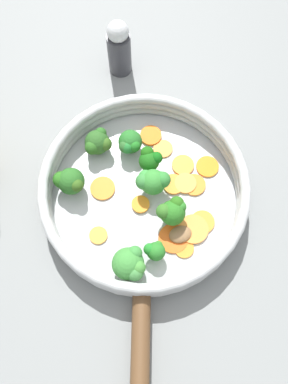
# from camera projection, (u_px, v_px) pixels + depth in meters

# --- Properties ---
(ground_plane) EXTENTS (4.00, 4.00, 0.00)m
(ground_plane) POSITION_uv_depth(u_px,v_px,m) (144.00, 197.00, 0.72)
(ground_plane) COLOR gray
(skillet) EXTENTS (0.31, 0.31, 0.01)m
(skillet) POSITION_uv_depth(u_px,v_px,m) (144.00, 196.00, 0.72)
(skillet) COLOR #B2B5B7
(skillet) RESTS_ON ground_plane
(skillet_rim_wall) EXTENTS (0.32, 0.32, 0.05)m
(skillet_rim_wall) POSITION_uv_depth(u_px,v_px,m) (144.00, 190.00, 0.69)
(skillet_rim_wall) COLOR #B7BABA
(skillet_rim_wall) RESTS_ON skillet
(skillet_handle) EXTENTS (0.13, 0.16, 0.03)m
(skillet_handle) POSITION_uv_depth(u_px,v_px,m) (140.00, 359.00, 0.62)
(skillet_handle) COLOR brown
(skillet_handle) RESTS_ON skillet
(skillet_rivet_left) EXTENTS (0.01, 0.01, 0.01)m
(skillet_rivet_left) POSITION_uv_depth(u_px,v_px,m) (111.00, 283.00, 0.66)
(skillet_rivet_left) COLOR #B6B9B3
(skillet_rivet_left) RESTS_ON skillet
(skillet_rivet_right) EXTENTS (0.01, 0.01, 0.01)m
(skillet_rivet_right) POSITION_uv_depth(u_px,v_px,m) (173.00, 284.00, 0.66)
(skillet_rivet_right) COLOR #B2B1B3
(skillet_rivet_right) RESTS_ON skillet
(carrot_slice_0) EXTENTS (0.05, 0.05, 0.00)m
(carrot_slice_0) POSITION_uv_depth(u_px,v_px,m) (194.00, 185.00, 0.72)
(carrot_slice_0) COLOR orange
(carrot_slice_0) RESTS_ON skillet
(carrot_slice_1) EXTENTS (0.05, 0.05, 0.01)m
(carrot_slice_1) POSITION_uv_depth(u_px,v_px,m) (151.00, 136.00, 0.75)
(carrot_slice_1) COLOR orange
(carrot_slice_1) RESTS_ON skillet
(carrot_slice_2) EXTENTS (0.06, 0.06, 0.00)m
(carrot_slice_2) POSITION_uv_depth(u_px,v_px,m) (103.00, 188.00, 0.72)
(carrot_slice_2) COLOR orange
(carrot_slice_2) RESTS_ON skillet
(carrot_slice_3) EXTENTS (0.05, 0.05, 0.01)m
(carrot_slice_3) POSITION_uv_depth(u_px,v_px,m) (174.00, 184.00, 0.72)
(carrot_slice_3) COLOR orange
(carrot_slice_3) RESTS_ON skillet
(carrot_slice_4) EXTENTS (0.05, 0.05, 0.00)m
(carrot_slice_4) POSITION_uv_depth(u_px,v_px,m) (207.00, 167.00, 0.73)
(carrot_slice_4) COLOR orange
(carrot_slice_4) RESTS_ON skillet
(carrot_slice_5) EXTENTS (0.04, 0.04, 0.00)m
(carrot_slice_5) POSITION_uv_depth(u_px,v_px,m) (98.00, 235.00, 0.69)
(carrot_slice_5) COLOR orange
(carrot_slice_5) RESTS_ON skillet
(carrot_slice_6) EXTENTS (0.04, 0.04, 0.00)m
(carrot_slice_6) POSITION_uv_depth(u_px,v_px,m) (202.00, 222.00, 0.70)
(carrot_slice_6) COLOR orange
(carrot_slice_6) RESTS_ON skillet
(carrot_slice_7) EXTENTS (0.04, 0.04, 0.00)m
(carrot_slice_7) POSITION_uv_depth(u_px,v_px,m) (184.00, 249.00, 0.68)
(carrot_slice_7) COLOR orange
(carrot_slice_7) RESTS_ON skillet
(carrot_slice_8) EXTENTS (0.04, 0.04, 0.01)m
(carrot_slice_8) POSITION_uv_depth(u_px,v_px,m) (141.00, 204.00, 0.70)
(carrot_slice_8) COLOR orange
(carrot_slice_8) RESTS_ON skillet
(carrot_slice_9) EXTENTS (0.07, 0.07, 0.01)m
(carrot_slice_9) POSITION_uv_depth(u_px,v_px,m) (191.00, 232.00, 0.69)
(carrot_slice_9) COLOR orange
(carrot_slice_9) RESTS_ON skillet
(carrot_slice_10) EXTENTS (0.05, 0.05, 0.01)m
(carrot_slice_10) POSITION_uv_depth(u_px,v_px,m) (185.00, 183.00, 0.72)
(carrot_slice_10) COLOR orange
(carrot_slice_10) RESTS_ON skillet
(carrot_slice_11) EXTENTS (0.06, 0.06, 0.00)m
(carrot_slice_11) POSITION_uv_depth(u_px,v_px,m) (173.00, 239.00, 0.69)
(carrot_slice_11) COLOR #E35C1A
(carrot_slice_11) RESTS_ON skillet
(carrot_slice_12) EXTENTS (0.05, 0.05, 0.00)m
(carrot_slice_12) POSITION_uv_depth(u_px,v_px,m) (183.00, 165.00, 0.73)
(carrot_slice_12) COLOR orange
(carrot_slice_12) RESTS_ON skillet
(carrot_slice_13) EXTENTS (0.04, 0.04, 0.00)m
(carrot_slice_13) POSITION_uv_depth(u_px,v_px,m) (163.00, 149.00, 0.74)
(carrot_slice_13) COLOR orange
(carrot_slice_13) RESTS_ON skillet
(broccoli_floret_0) EXTENTS (0.05, 0.05, 0.05)m
(broccoli_floret_0) POSITION_uv_depth(u_px,v_px,m) (130.00, 264.00, 0.64)
(broccoli_floret_0) COLOR #75A154
(broccoli_floret_0) RESTS_ON skillet
(broccoli_floret_1) EXTENTS (0.05, 0.04, 0.05)m
(broccoli_floret_1) POSITION_uv_depth(u_px,v_px,m) (70.00, 181.00, 0.69)
(broccoli_floret_1) COLOR #7D985A
(broccoli_floret_1) RESTS_ON skillet
(broccoli_floret_2) EXTENTS (0.04, 0.04, 0.05)m
(broccoli_floret_2) POSITION_uv_depth(u_px,v_px,m) (172.00, 211.00, 0.67)
(broccoli_floret_2) COLOR #5D8744
(broccoli_floret_2) RESTS_ON skillet
(broccoli_floret_3) EXTENTS (0.04, 0.05, 0.04)m
(broccoli_floret_3) POSITION_uv_depth(u_px,v_px,m) (98.00, 143.00, 0.72)
(broccoli_floret_3) COLOR #5E904B
(broccoli_floret_3) RESTS_ON skillet
(broccoli_floret_4) EXTENTS (0.03, 0.03, 0.04)m
(broccoli_floret_4) POSITION_uv_depth(u_px,v_px,m) (155.00, 251.00, 0.66)
(broccoli_floret_4) COLOR #698C52
(broccoli_floret_4) RESTS_ON skillet
(broccoli_floret_5) EXTENTS (0.05, 0.04, 0.05)m
(broccoli_floret_5) POSITION_uv_depth(u_px,v_px,m) (152.00, 181.00, 0.69)
(broccoli_floret_5) COLOR #8DB360
(broccoli_floret_5) RESTS_ON skillet
(broccoli_floret_6) EXTENTS (0.04, 0.03, 0.05)m
(broccoli_floret_6) POSITION_uv_depth(u_px,v_px,m) (150.00, 159.00, 0.70)
(broccoli_floret_6) COLOR #769F60
(broccoli_floret_6) RESTS_ON skillet
(broccoli_floret_7) EXTENTS (0.04, 0.04, 0.04)m
(broccoli_floret_7) POSITION_uv_depth(u_px,v_px,m) (130.00, 143.00, 0.72)
(broccoli_floret_7) COLOR #7FB56B
(broccoli_floret_7) RESTS_ON skillet
(mushroom_piece_0) EXTENTS (0.04, 0.04, 0.01)m
(mushroom_piece_0) POSITION_uv_depth(u_px,v_px,m) (180.00, 234.00, 0.68)
(mushroom_piece_0) COLOR olive
(mushroom_piece_0) RESTS_ON skillet
(salt_shaker) EXTENTS (0.04, 0.04, 0.12)m
(salt_shaker) POSITION_uv_depth(u_px,v_px,m) (119.00, 48.00, 0.76)
(salt_shaker) COLOR #333338
(salt_shaker) RESTS_ON ground_plane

